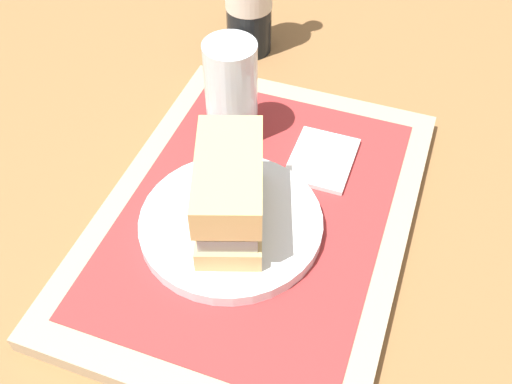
# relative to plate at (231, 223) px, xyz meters

# --- Properties ---
(ground_plane) EXTENTS (3.00, 3.00, 0.00)m
(ground_plane) POSITION_rel_plate_xyz_m (0.03, -0.02, -0.03)
(ground_plane) COLOR olive
(tray) EXTENTS (0.44, 0.32, 0.02)m
(tray) POSITION_rel_plate_xyz_m (0.03, -0.02, -0.02)
(tray) COLOR tan
(tray) RESTS_ON ground_plane
(placemat) EXTENTS (0.38, 0.27, 0.00)m
(placemat) POSITION_rel_plate_xyz_m (0.03, -0.02, -0.01)
(placemat) COLOR #9E2D2D
(placemat) RESTS_ON tray
(plate) EXTENTS (0.19, 0.19, 0.01)m
(plate) POSITION_rel_plate_xyz_m (0.00, 0.00, 0.00)
(plate) COLOR white
(plate) RESTS_ON placemat
(sandwich) EXTENTS (0.14, 0.10, 0.08)m
(sandwich) POSITION_rel_plate_xyz_m (0.00, 0.00, 0.05)
(sandwich) COLOR tan
(sandwich) RESTS_ON plate
(beer_glass) EXTENTS (0.06, 0.06, 0.12)m
(beer_glass) POSITION_rel_plate_xyz_m (0.14, 0.05, 0.06)
(beer_glass) COLOR silver
(beer_glass) RESTS_ON placemat
(napkin_folded) EXTENTS (0.09, 0.07, 0.01)m
(napkin_folded) POSITION_rel_plate_xyz_m (0.13, -0.06, -0.00)
(napkin_folded) COLOR white
(napkin_folded) RESTS_ON placemat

